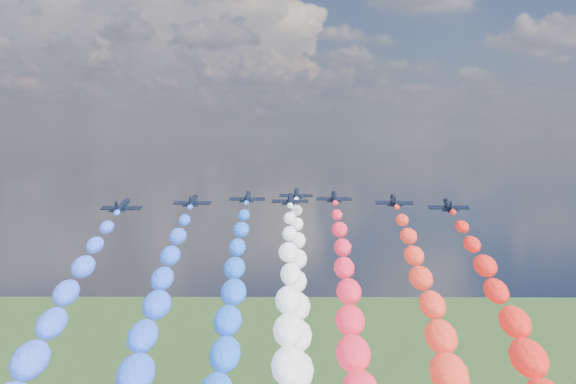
# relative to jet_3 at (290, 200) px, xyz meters

# --- Properties ---
(jet_0) EXTENTS (8.51, 11.24, 4.26)m
(jet_0) POSITION_rel_jet_3_xyz_m (-32.73, -14.83, 0.00)
(jet_0) COLOR black
(jet_1) EXTENTS (8.05, 10.92, 4.26)m
(jet_1) POSITION_rel_jet_3_xyz_m (-20.43, -3.89, 0.00)
(jet_1) COLOR black
(trail_1) EXTENTS (6.17, 107.50, 42.91)m
(trail_1) POSITION_rel_jet_3_xyz_m (-20.43, -58.93, -19.21)
(trail_1) COLOR blue
(jet_2) EXTENTS (7.95, 10.84, 4.26)m
(jet_2) POSITION_rel_jet_3_xyz_m (-9.54, 5.72, 0.00)
(jet_2) COLOR black
(trail_2) EXTENTS (6.17, 107.50, 42.91)m
(trail_2) POSITION_rel_jet_3_xyz_m (-9.54, -49.32, -19.21)
(trail_2) COLOR blue
(jet_3) EXTENTS (8.30, 11.09, 4.26)m
(jet_3) POSITION_rel_jet_3_xyz_m (0.00, 0.00, 0.00)
(jet_3) COLOR black
(trail_3) EXTENTS (6.17, 107.50, 42.91)m
(trail_3) POSITION_rel_jet_3_xyz_m (-0.00, -55.04, -19.21)
(trail_3) COLOR white
(jet_4) EXTENTS (8.33, 11.12, 4.26)m
(jet_4) POSITION_rel_jet_3_xyz_m (1.36, 14.97, 0.00)
(jet_4) COLOR black
(trail_4) EXTENTS (6.17, 107.50, 42.91)m
(trail_4) POSITION_rel_jet_3_xyz_m (1.36, -40.07, -19.21)
(trail_4) COLOR silver
(jet_5) EXTENTS (8.32, 11.11, 4.26)m
(jet_5) POSITION_rel_jet_3_xyz_m (9.77, 6.16, 0.00)
(jet_5) COLOR black
(trail_5) EXTENTS (6.17, 107.50, 42.91)m
(trail_5) POSITION_rel_jet_3_xyz_m (9.77, -48.88, -19.21)
(trail_5) COLOR #F51E39
(jet_6) EXTENTS (8.52, 11.25, 4.26)m
(jet_6) POSITION_rel_jet_3_xyz_m (21.80, -3.30, 0.00)
(jet_6) COLOR black
(trail_6) EXTENTS (6.17, 107.50, 42.91)m
(trail_6) POSITION_rel_jet_3_xyz_m (21.80, -58.34, -19.21)
(trail_6) COLOR red
(jet_7) EXTENTS (8.55, 11.27, 4.26)m
(jet_7) POSITION_rel_jet_3_xyz_m (31.12, -13.41, 0.00)
(jet_7) COLOR black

